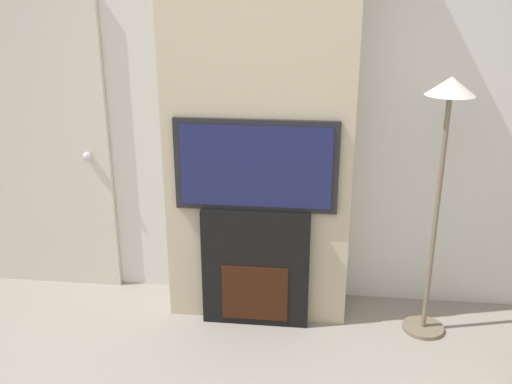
# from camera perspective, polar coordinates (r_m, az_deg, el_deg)

# --- Properties ---
(wall_back) EXTENTS (6.00, 0.06, 2.70)m
(wall_back) POSITION_cam_1_polar(r_m,az_deg,el_deg) (3.61, 0.73, 9.38)
(wall_back) COLOR silver
(wall_back) RESTS_ON ground_plane
(chimney_breast) EXTENTS (1.12, 0.37, 2.70)m
(chimney_breast) POSITION_cam_1_polar(r_m,az_deg,el_deg) (3.41, 0.36, 8.73)
(chimney_breast) COLOR #BCAD8E
(chimney_breast) RESTS_ON ground_plane
(fireplace) EXTENTS (0.66, 0.15, 0.76)m
(fireplace) POSITION_cam_1_polar(r_m,az_deg,el_deg) (3.55, -0.00, -7.47)
(fireplace) COLOR black
(fireplace) RESTS_ON ground_plane
(television) EXTENTS (0.96, 0.07, 0.55)m
(television) POSITION_cam_1_polar(r_m,az_deg,el_deg) (3.30, -0.01, 2.67)
(television) COLOR black
(television) RESTS_ON fireplace
(floor_lamp) EXTENTS (0.27, 0.27, 1.56)m
(floor_lamp) POSITION_cam_1_polar(r_m,az_deg,el_deg) (3.32, 18.29, 4.36)
(floor_lamp) COLOR #726651
(floor_lamp) RESTS_ON ground_plane
(entry_door) EXTENTS (0.93, 0.09, 1.99)m
(entry_door) POSITION_cam_1_polar(r_m,az_deg,el_deg) (4.06, -20.58, 4.18)
(entry_door) COLOR beige
(entry_door) RESTS_ON ground_plane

